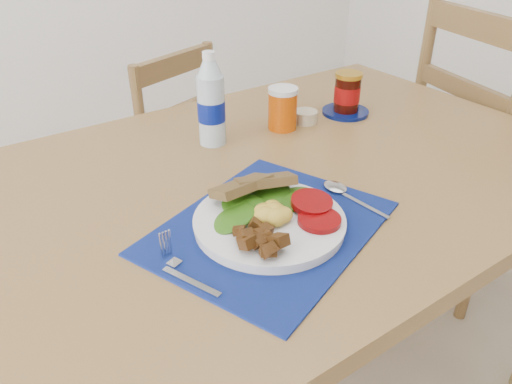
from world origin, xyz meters
TOP-DOWN VIEW (x-y plane):
  - table at (0.00, 0.20)m, footprint 1.40×0.90m
  - chair_far at (0.08, 0.94)m, footprint 0.47×0.46m
  - chair_end at (0.89, 0.25)m, footprint 0.51×0.53m
  - placemat at (-0.13, 0.03)m, footprint 0.49×0.44m
  - breakfast_plate at (-0.14, 0.03)m, footprint 0.26×0.26m
  - fork at (-0.31, 0.02)m, footprint 0.05×0.15m
  - spoon at (0.05, 0.04)m, footprint 0.04×0.16m
  - water_bottle at (-0.03, 0.39)m, footprint 0.06×0.06m
  - juice_glass at (0.15, 0.36)m, footprint 0.07×0.07m
  - ramekin at (0.22, 0.36)m, footprint 0.06×0.06m
  - jam_on_saucer at (0.35, 0.34)m, footprint 0.12×0.12m

SIDE VIEW (x-z plane):
  - chair_far at x=0.08m, z-range 0.02..1.03m
  - chair_end at x=0.89m, z-range 0.00..1.19m
  - table at x=0.00m, z-range 0.29..1.04m
  - placemat at x=-0.13m, z-range 0.75..0.75m
  - fork at x=-0.31m, z-range 0.75..0.76m
  - spoon at x=0.05m, z-range 0.75..0.76m
  - ramekin at x=0.22m, z-range 0.75..0.78m
  - breakfast_plate at x=-0.14m, z-range 0.74..0.80m
  - jam_on_saucer at x=0.35m, z-range 0.74..0.85m
  - juice_glass at x=0.15m, z-range 0.75..0.85m
  - water_bottle at x=-0.03m, z-range 0.74..0.95m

